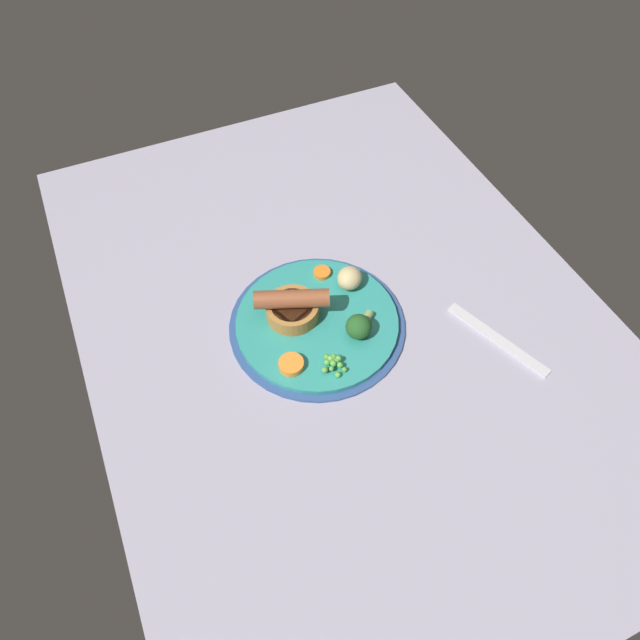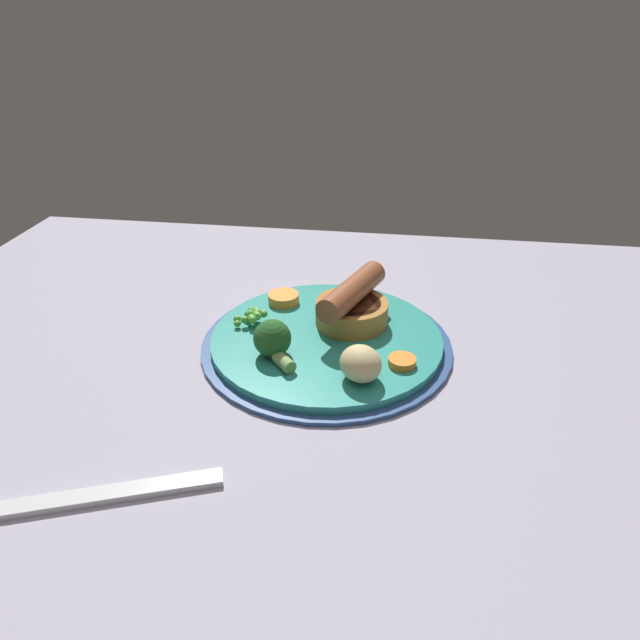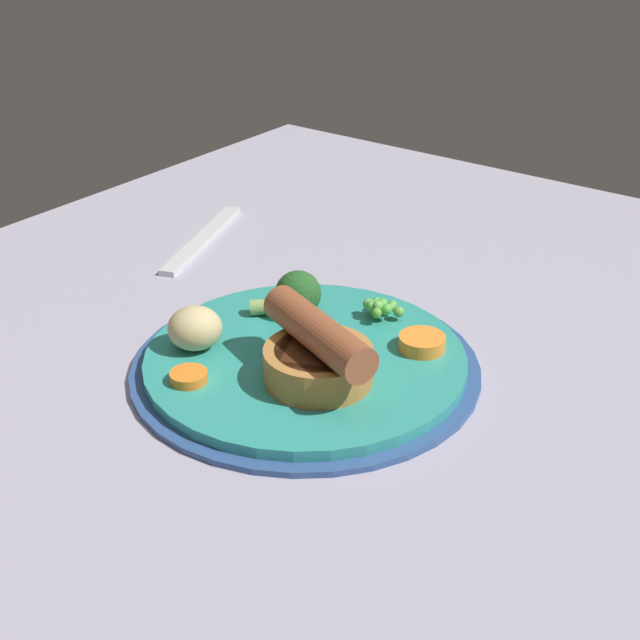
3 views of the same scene
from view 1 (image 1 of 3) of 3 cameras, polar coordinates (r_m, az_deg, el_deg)
name	(u,v)px [view 1 (image 1 of 3)]	position (r cm, az deg, el deg)	size (l,w,h in cm)	color
dining_table	(341,318)	(92.87, 2.10, 0.24)	(110.00, 80.00, 3.00)	#9E99AD
dinner_plate	(317,323)	(89.56, -0.30, -0.33)	(27.70, 27.70, 1.40)	#2D4C84
sausage_pudding	(292,306)	(87.76, -2.80, 1.38)	(8.22, 11.68, 5.53)	#AD7538
pea_pile	(333,363)	(83.24, 1.33, -4.29)	(3.97, 3.57, 1.88)	#5EA645
broccoli_floret_near	(362,325)	(86.21, 4.18, -0.53)	(5.01, 5.25, 3.96)	#235623
potato_chunk_0	(349,278)	(92.05, 2.96, 4.20)	(3.93, 4.33, 3.56)	#CCB77F
carrot_slice_1	(320,273)	(94.46, 0.01, 4.70)	(2.85, 2.85, 0.79)	orange
carrot_slice_3	(291,364)	(83.73, -2.90, -4.47)	(3.75, 3.75, 1.15)	orange
fork	(498,339)	(92.33, 17.34, -1.83)	(18.00, 1.60, 0.60)	silver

